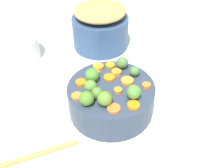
# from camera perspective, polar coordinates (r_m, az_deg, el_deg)

# --- Properties ---
(tabletop) EXTENTS (2.40, 2.40, 0.02)m
(tabletop) POSITION_cam_1_polar(r_m,az_deg,el_deg) (0.85, 0.32, -6.86)
(tabletop) COLOR silver
(tabletop) RESTS_ON ground
(serving_bowl_carrots) EXTENTS (0.26, 0.26, 0.10)m
(serving_bowl_carrots) POSITION_cam_1_polar(r_m,az_deg,el_deg) (0.83, 0.00, -3.07)
(serving_bowl_carrots) COLOR #2F3A51
(serving_bowl_carrots) RESTS_ON tabletop
(metal_pot) EXTENTS (0.23, 0.23, 0.13)m
(metal_pot) POSITION_cam_1_polar(r_m,az_deg,el_deg) (1.13, -2.46, 11.07)
(metal_pot) COLOR #314977
(metal_pot) RESTS_ON tabletop
(stuffing_mound) EXTENTS (0.21, 0.21, 0.05)m
(stuffing_mound) POSITION_cam_1_polar(r_m,az_deg,el_deg) (1.09, -2.60, 15.29)
(stuffing_mound) COLOR tan
(stuffing_mound) RESTS_ON metal_pot
(carrot_slice_0) EXTENTS (0.05, 0.05, 0.01)m
(carrot_slice_0) POSITION_cam_1_polar(r_m,az_deg,el_deg) (0.82, -0.57, 1.41)
(carrot_slice_0) COLOR orange
(carrot_slice_0) RESTS_ON serving_bowl_carrots
(carrot_slice_1) EXTENTS (0.05, 0.05, 0.01)m
(carrot_slice_1) POSITION_cam_1_polar(r_m,az_deg,el_deg) (0.72, 0.38, -5.25)
(carrot_slice_1) COLOR orange
(carrot_slice_1) RESTS_ON serving_bowl_carrots
(carrot_slice_2) EXTENTS (0.04, 0.04, 0.01)m
(carrot_slice_2) POSITION_cam_1_polar(r_m,az_deg,el_deg) (0.84, 0.95, 2.52)
(carrot_slice_2) COLOR orange
(carrot_slice_2) RESTS_ON serving_bowl_carrots
(carrot_slice_3) EXTENTS (0.05, 0.05, 0.01)m
(carrot_slice_3) POSITION_cam_1_polar(r_m,az_deg,el_deg) (0.73, 4.60, -4.55)
(carrot_slice_3) COLOR orange
(carrot_slice_3) RESTS_ON serving_bowl_carrots
(carrot_slice_4) EXTENTS (0.03, 0.03, 0.01)m
(carrot_slice_4) POSITION_cam_1_polar(r_m,az_deg,el_deg) (0.77, 1.30, -1.39)
(carrot_slice_4) COLOR orange
(carrot_slice_4) RESTS_ON serving_bowl_carrots
(carrot_slice_5) EXTENTS (0.04, 0.04, 0.01)m
(carrot_slice_5) POSITION_cam_1_polar(r_m,az_deg,el_deg) (0.77, -7.50, -2.56)
(carrot_slice_5) COLOR orange
(carrot_slice_5) RESTS_ON serving_bowl_carrots
(carrot_slice_6) EXTENTS (0.04, 0.04, 0.01)m
(carrot_slice_6) POSITION_cam_1_polar(r_m,az_deg,el_deg) (0.84, -3.70, 2.35)
(carrot_slice_6) COLOR orange
(carrot_slice_6) RESTS_ON serving_bowl_carrots
(carrot_slice_7) EXTENTS (0.05, 0.05, 0.01)m
(carrot_slice_7) POSITION_cam_1_polar(r_m,az_deg,el_deg) (0.87, -2.93, 3.69)
(carrot_slice_7) COLOR orange
(carrot_slice_7) RESTS_ON serving_bowl_carrots
(carrot_slice_8) EXTENTS (0.04, 0.04, 0.01)m
(carrot_slice_8) POSITION_cam_1_polar(r_m,az_deg,el_deg) (0.81, 3.27, 0.67)
(carrot_slice_8) COLOR orange
(carrot_slice_8) RESTS_ON serving_bowl_carrots
(carrot_slice_9) EXTENTS (0.03, 0.03, 0.01)m
(carrot_slice_9) POSITION_cam_1_polar(r_m,az_deg,el_deg) (0.80, 7.32, -0.30)
(carrot_slice_9) COLOR orange
(carrot_slice_9) RESTS_ON serving_bowl_carrots
(carrot_slice_10) EXTENTS (0.03, 0.03, 0.01)m
(carrot_slice_10) POSITION_cam_1_polar(r_m,az_deg,el_deg) (0.87, -0.37, 4.02)
(carrot_slice_10) COLOR orange
(carrot_slice_10) RESTS_ON serving_bowl_carrots
(carrot_slice_11) EXTENTS (0.04, 0.04, 0.01)m
(carrot_slice_11) POSITION_cam_1_polar(r_m,az_deg,el_deg) (0.81, -6.63, 0.32)
(carrot_slice_11) COLOR orange
(carrot_slice_11) RESTS_ON serving_bowl_carrots
(brussels_sprout_0) EXTENTS (0.04, 0.04, 0.04)m
(brussels_sprout_0) POSITION_cam_1_polar(r_m,az_deg,el_deg) (0.75, 4.65, -1.74)
(brussels_sprout_0) COLOR #4E8436
(brussels_sprout_0) RESTS_ON serving_bowl_carrots
(brussels_sprout_1) EXTENTS (0.04, 0.04, 0.04)m
(brussels_sprout_1) POSITION_cam_1_polar(r_m,az_deg,el_deg) (0.77, -4.61, -0.46)
(brussels_sprout_1) COLOR #578737
(brussels_sprout_1) RESTS_ON serving_bowl_carrots
(brussels_sprout_2) EXTENTS (0.04, 0.04, 0.04)m
(brussels_sprout_2) POSITION_cam_1_polar(r_m,az_deg,el_deg) (0.73, -5.43, -3.08)
(brussels_sprout_2) COLOR #487A2A
(brussels_sprout_2) RESTS_ON serving_bowl_carrots
(brussels_sprout_3) EXTENTS (0.04, 0.04, 0.04)m
(brussels_sprout_3) POSITION_cam_1_polar(r_m,az_deg,el_deg) (0.73, -1.57, -3.15)
(brussels_sprout_3) COLOR olive
(brussels_sprout_3) RESTS_ON serving_bowl_carrots
(brussels_sprout_4) EXTENTS (0.03, 0.03, 0.03)m
(brussels_sprout_4) POSITION_cam_1_polar(r_m,az_deg,el_deg) (0.83, 4.83, 2.75)
(brussels_sprout_4) COLOR #49743F
(brussels_sprout_4) RESTS_ON serving_bowl_carrots
(brussels_sprout_5) EXTENTS (0.03, 0.03, 0.03)m
(brussels_sprout_5) POSITION_cam_1_polar(r_m,az_deg,el_deg) (0.75, -3.18, -1.91)
(brussels_sprout_5) COLOR #4D7530
(brussels_sprout_5) RESTS_ON serving_bowl_carrots
(brussels_sprout_6) EXTENTS (0.04, 0.04, 0.04)m
(brussels_sprout_6) POSITION_cam_1_polar(r_m,az_deg,el_deg) (0.81, -4.26, 1.88)
(brussels_sprout_6) COLOR #48842E
(brussels_sprout_6) RESTS_ON serving_bowl_carrots
(brussels_sprout_7) EXTENTS (0.04, 0.04, 0.04)m
(brussels_sprout_7) POSITION_cam_1_polar(r_m,az_deg,el_deg) (0.86, 2.20, 4.56)
(brussels_sprout_7) COLOR #4F7340
(brussels_sprout_7) RESTS_ON serving_bowl_carrots
(casserole_dish) EXTENTS (0.18, 0.18, 0.09)m
(casserole_dish) POSITION_cam_1_polar(r_m,az_deg,el_deg) (1.13, -19.95, 7.08)
(casserole_dish) COLOR white
(casserole_dish) RESTS_ON tabletop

